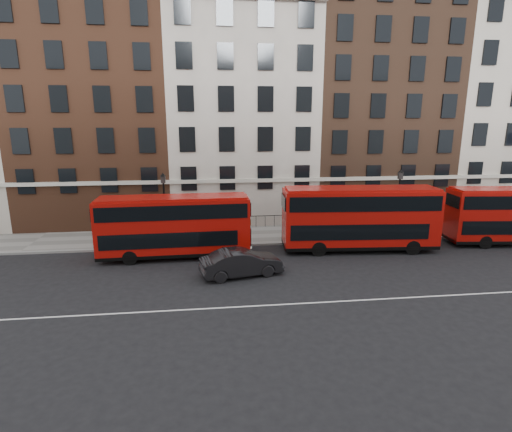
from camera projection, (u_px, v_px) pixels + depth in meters
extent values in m
plane|color=black|center=(269.00, 289.00, 22.25)|extent=(120.00, 120.00, 0.00)
cube|color=slate|center=(250.00, 235.00, 32.37)|extent=(80.00, 5.00, 0.15)
cube|color=gray|center=(253.00, 244.00, 29.95)|extent=(80.00, 0.30, 0.16)
cube|color=white|center=(275.00, 305.00, 20.32)|extent=(70.00, 0.12, 0.01)
cube|color=brown|center=(98.00, 99.00, 35.56)|extent=(12.80, 10.00, 22.00)
cube|color=#B0A89B|center=(241.00, 117.00, 37.40)|extent=(12.80, 10.00, 19.00)
cube|color=brown|center=(372.00, 106.00, 38.65)|extent=(12.80, 10.00, 21.00)
cube|color=#BDB4A4|center=(493.00, 112.00, 40.26)|extent=(12.80, 10.00, 20.00)
cube|color=#B10E09|center=(174.00, 226.00, 26.89)|extent=(10.10, 2.66, 3.78)
cube|color=black|center=(176.00, 251.00, 27.31)|extent=(10.10, 2.70, 0.23)
cube|color=black|center=(171.00, 235.00, 27.00)|extent=(8.96, 2.70, 1.00)
cube|color=black|center=(174.00, 209.00, 26.62)|extent=(9.72, 2.73, 0.96)
cube|color=#B10E09|center=(173.00, 198.00, 26.44)|extent=(9.81, 2.46, 0.17)
cube|color=black|center=(249.00, 233.00, 27.79)|extent=(0.13, 2.11, 1.24)
cube|color=black|center=(249.00, 219.00, 27.55)|extent=(0.13, 1.82, 0.40)
cylinder|color=black|center=(224.00, 253.00, 26.73)|extent=(0.96, 0.29, 0.96)
cylinder|color=black|center=(222.00, 244.00, 28.79)|extent=(0.96, 0.29, 0.96)
cylinder|color=black|center=(130.00, 258.00, 25.86)|extent=(0.96, 0.29, 0.96)
cylinder|color=black|center=(135.00, 248.00, 27.92)|extent=(0.96, 0.29, 0.96)
cube|color=#B10E09|center=(360.00, 218.00, 28.36)|extent=(11.00, 3.36, 4.08)
cube|color=black|center=(358.00, 244.00, 28.81)|extent=(11.00, 3.40, 0.25)
cube|color=black|center=(355.00, 227.00, 28.51)|extent=(9.77, 3.35, 1.08)
cube|color=black|center=(361.00, 200.00, 28.07)|extent=(10.59, 3.41, 1.03)
cube|color=#B10E09|center=(361.00, 189.00, 27.87)|extent=(10.68, 3.13, 0.19)
cube|color=black|center=(434.00, 228.00, 28.80)|extent=(0.25, 2.27, 1.34)
cube|color=black|center=(435.00, 213.00, 28.54)|extent=(0.22, 1.96, 0.43)
cylinder|color=black|center=(413.00, 247.00, 27.84)|extent=(1.05, 0.36, 1.03)
cylinder|color=black|center=(399.00, 238.00, 30.09)|extent=(1.05, 0.36, 1.03)
cylinder|color=black|center=(319.00, 249.00, 27.54)|extent=(1.05, 0.36, 1.03)
cylinder|color=black|center=(313.00, 239.00, 29.78)|extent=(1.05, 0.36, 1.03)
cylinder|color=black|center=(485.00, 242.00, 29.15)|extent=(0.99, 0.37, 0.97)
cylinder|color=black|center=(469.00, 234.00, 31.25)|extent=(0.99, 0.37, 0.97)
imported|color=black|center=(242.00, 263.00, 24.00)|extent=(5.19, 2.73, 1.63)
cylinder|color=black|center=(165.00, 214.00, 29.45)|extent=(0.14, 0.14, 4.60)
cylinder|color=black|center=(166.00, 239.00, 29.92)|extent=(0.32, 0.32, 0.60)
cube|color=#262626|center=(163.00, 179.00, 28.86)|extent=(0.32, 0.32, 0.55)
cone|color=black|center=(163.00, 174.00, 28.77)|extent=(0.44, 0.44, 0.25)
cylinder|color=black|center=(398.00, 208.00, 31.46)|extent=(0.14, 0.14, 4.60)
cylinder|color=black|center=(396.00, 232.00, 31.93)|extent=(0.32, 0.32, 0.60)
cube|color=#262626|center=(400.00, 175.00, 30.87)|extent=(0.32, 0.32, 0.55)
cone|color=black|center=(401.00, 171.00, 30.79)|extent=(0.44, 0.44, 0.25)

